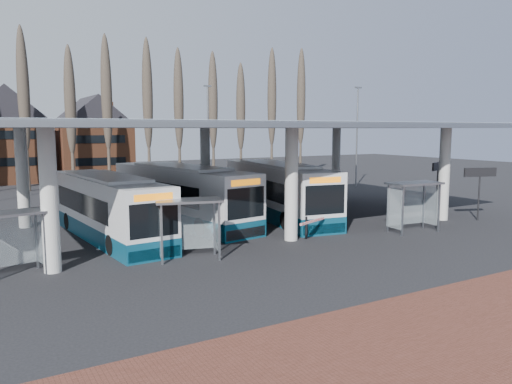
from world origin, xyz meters
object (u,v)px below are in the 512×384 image
bus_0 (107,208)px  bus_1 (181,196)px  bus_2 (277,191)px  shelter_0 (7,230)px  shelter_2 (412,196)px  shelter_1 (188,215)px

bus_0 → bus_1: size_ratio=0.94×
bus_2 → shelter_0: 18.01m
bus_0 → bus_1: (5.12, 2.09, 0.10)m
bus_1 → shelter_2: 14.10m
bus_2 → shelter_0: size_ratio=4.40×
bus_2 → shelter_1: 12.04m
shelter_0 → shelter_2: bearing=-15.9°
shelter_0 → shelter_1: shelter_1 is taller
bus_0 → shelter_0: 7.55m
shelter_0 → bus_2: bearing=9.7°
bus_1 → shelter_1: (-3.03, -8.57, 0.29)m
shelter_1 → bus_1: bearing=85.0°
shelter_0 → shelter_2: (20.93, -1.89, 0.18)m
shelter_1 → bus_0: bearing=122.4°
bus_0 → shelter_1: bus_0 is taller
bus_0 → shelter_2: bearing=-29.9°
bus_2 → shelter_2: 9.14m
shelter_0 → shelter_1: size_ratio=0.94×
shelter_0 → shelter_1: bearing=-19.1°
shelter_2 → bus_0: bearing=160.6°
shelter_2 → shelter_1: bearing=-177.9°
bus_0 → shelter_0: size_ratio=4.11×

